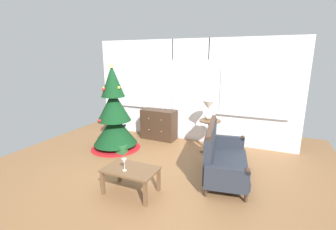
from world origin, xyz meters
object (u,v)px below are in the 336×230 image
object	(u,v)px
side_table	(210,129)
dresser_cabinet	(159,124)
gift_box	(122,150)
settee_sofa	(221,156)
coffee_table	(131,172)
table_lamp	(208,107)
wine_glass	(124,162)
christmas_tree	(114,118)

from	to	relation	value
side_table	dresser_cabinet	bearing A→B (deg)	168.53
gift_box	side_table	bearing A→B (deg)	29.02
settee_sofa	side_table	world-z (taller)	settee_sofa
coffee_table	table_lamp	bearing A→B (deg)	73.64
dresser_cabinet	settee_sofa	world-z (taller)	settee_sofa
coffee_table	wine_glass	world-z (taller)	wine_glass
dresser_cabinet	table_lamp	xyz separation A→B (m)	(1.35, -0.25, 0.62)
christmas_tree	coffee_table	bearing A→B (deg)	-48.04
dresser_cabinet	side_table	world-z (taller)	dresser_cabinet
table_lamp	coffee_table	bearing A→B (deg)	-106.36
wine_glass	gift_box	bearing A→B (deg)	125.72
christmas_tree	wine_glass	world-z (taller)	christmas_tree
dresser_cabinet	coffee_table	world-z (taller)	dresser_cabinet
dresser_cabinet	side_table	xyz separation A→B (m)	(1.41, -0.29, 0.12)
wine_glass	christmas_tree	bearing A→B (deg)	129.25
settee_sofa	gift_box	xyz separation A→B (m)	(-2.22, 0.14, -0.28)
wine_glass	gift_box	world-z (taller)	wine_glass
christmas_tree	settee_sofa	bearing A→B (deg)	-8.54
side_table	table_lamp	distance (m)	0.50
christmas_tree	gift_box	distance (m)	0.76
dresser_cabinet	coffee_table	distance (m)	2.61
side_table	coffee_table	bearing A→B (deg)	-108.05
table_lamp	coffee_table	size ratio (longest dim) A/B	0.52
gift_box	table_lamp	bearing A→B (deg)	30.89
christmas_tree	gift_box	size ratio (longest dim) A/B	10.02
side_table	gift_box	bearing A→B (deg)	-150.98
wine_glass	gift_box	xyz separation A→B (m)	(-0.97, 1.35, -0.46)
wine_glass	settee_sofa	bearing A→B (deg)	44.05
side_table	coffee_table	distance (m)	2.35
dresser_cabinet	gift_box	size ratio (longest dim) A/B	4.60
settee_sofa	wine_glass	xyz separation A→B (m)	(-1.25, -1.21, 0.18)
dresser_cabinet	coffee_table	bearing A→B (deg)	-74.71
side_table	coffee_table	size ratio (longest dim) A/B	0.85
christmas_tree	dresser_cabinet	distance (m)	1.26
side_table	gift_box	world-z (taller)	side_table
wine_glass	table_lamp	bearing A→B (deg)	73.11
settee_sofa	coffee_table	xyz separation A→B (m)	(-1.20, -1.12, -0.02)
coffee_table	gift_box	size ratio (longest dim) A/B	4.24
settee_sofa	table_lamp	distance (m)	1.42
table_lamp	settee_sofa	bearing A→B (deg)	-65.15
christmas_tree	settee_sofa	size ratio (longest dim) A/B	1.19
wine_glass	dresser_cabinet	bearing A→B (deg)	103.76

